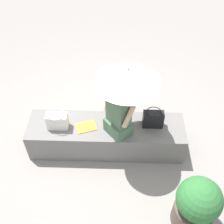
# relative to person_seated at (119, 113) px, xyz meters

# --- Properties ---
(ground_plane) EXTENTS (14.00, 14.00, 0.00)m
(ground_plane) POSITION_rel_person_seated_xyz_m (-0.18, 0.11, -0.88)
(ground_plane) COLOR gray
(stone_bench) EXTENTS (2.33, 0.60, 0.50)m
(stone_bench) POSITION_rel_person_seated_xyz_m (-0.18, 0.11, -0.64)
(stone_bench) COLOR slate
(stone_bench) RESTS_ON ground
(person_seated) EXTENTS (0.46, 0.49, 0.90)m
(person_seated) POSITION_rel_person_seated_xyz_m (0.00, 0.00, 0.00)
(person_seated) COLOR #47664C
(person_seated) RESTS_ON stone_bench
(parasol) EXTENTS (0.84, 0.84, 1.13)m
(parasol) POSITION_rel_person_seated_xyz_m (0.10, 0.03, 0.62)
(parasol) COLOR #B7B7BC
(parasol) RESTS_ON stone_bench
(handbag_black) EXTENTS (0.30, 0.22, 0.27)m
(handbag_black) POSITION_rel_person_seated_xyz_m (-0.88, 0.07, -0.26)
(handbag_black) COLOR silver
(handbag_black) RESTS_ON stone_bench
(tote_bag_canvas) EXTENTS (0.29, 0.22, 0.29)m
(tote_bag_canvas) POSITION_rel_person_seated_xyz_m (0.50, 0.14, -0.25)
(tote_bag_canvas) COLOR black
(tote_bag_canvas) RESTS_ON stone_bench
(magazine) EXTENTS (0.33, 0.28, 0.01)m
(magazine) POSITION_rel_person_seated_xyz_m (-0.47, 0.07, -0.38)
(magazine) COLOR gold
(magazine) RESTS_ON stone_bench
(planter_near) EXTENTS (0.54, 0.54, 0.84)m
(planter_near) POSITION_rel_person_seated_xyz_m (0.96, -1.05, -0.46)
(planter_near) COLOR brown
(planter_near) RESTS_ON ground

